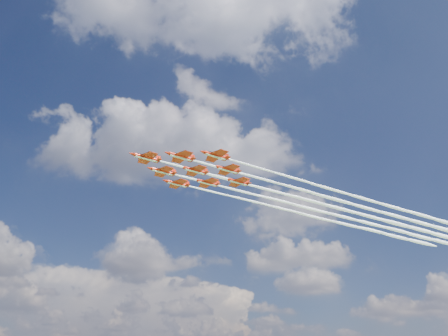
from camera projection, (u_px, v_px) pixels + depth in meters
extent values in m
cylinder|color=red|center=(146.00, 158.00, 152.39)|extent=(7.93, 5.90, 1.20)
cone|color=red|center=(131.00, 154.00, 149.71)|extent=(2.49, 2.22, 1.20)
cone|color=red|center=(160.00, 161.00, 154.91)|extent=(1.97, 1.83, 1.09)
ellipsoid|color=black|center=(141.00, 155.00, 151.53)|extent=(2.44, 2.10, 0.78)
cube|color=red|center=(148.00, 158.00, 152.63)|extent=(8.53, 10.30, 0.15)
cube|color=red|center=(158.00, 161.00, 154.53)|extent=(3.47, 4.12, 0.13)
cube|color=red|center=(158.00, 158.00, 155.06)|extent=(1.54, 1.11, 1.97)
cube|color=white|center=(146.00, 159.00, 152.15)|extent=(7.35, 5.41, 0.13)
cylinder|color=red|center=(181.00, 157.00, 151.65)|extent=(7.93, 5.90, 1.20)
cone|color=red|center=(166.00, 153.00, 148.97)|extent=(2.49, 2.22, 1.20)
cone|color=red|center=(194.00, 160.00, 154.16)|extent=(1.97, 1.83, 1.09)
ellipsoid|color=black|center=(175.00, 154.00, 150.79)|extent=(2.44, 2.10, 0.78)
cube|color=red|center=(182.00, 157.00, 151.89)|extent=(8.53, 10.30, 0.15)
cube|color=red|center=(192.00, 160.00, 153.79)|extent=(3.47, 4.12, 0.13)
cube|color=red|center=(192.00, 157.00, 154.32)|extent=(1.54, 1.11, 1.97)
cube|color=white|center=(181.00, 158.00, 151.41)|extent=(7.35, 5.41, 0.13)
cylinder|color=red|center=(163.00, 171.00, 162.67)|extent=(7.93, 5.90, 1.20)
cone|color=red|center=(149.00, 168.00, 159.99)|extent=(2.49, 2.22, 1.20)
cone|color=red|center=(175.00, 174.00, 165.19)|extent=(1.97, 1.83, 1.09)
ellipsoid|color=black|center=(157.00, 169.00, 161.81)|extent=(2.44, 2.10, 0.78)
cube|color=red|center=(164.00, 172.00, 162.91)|extent=(8.53, 10.30, 0.15)
cube|color=red|center=(173.00, 174.00, 164.81)|extent=(3.47, 4.12, 0.13)
cube|color=red|center=(174.00, 172.00, 165.34)|extent=(1.54, 1.11, 1.97)
cube|color=white|center=(162.00, 173.00, 162.43)|extent=(7.35, 5.41, 0.13)
cylinder|color=red|center=(215.00, 155.00, 150.90)|extent=(7.93, 5.90, 1.20)
cone|color=red|center=(202.00, 151.00, 148.22)|extent=(2.49, 2.22, 1.20)
cone|color=red|center=(228.00, 159.00, 153.42)|extent=(1.97, 1.83, 1.09)
ellipsoid|color=black|center=(210.00, 153.00, 150.04)|extent=(2.44, 2.10, 0.78)
cube|color=red|center=(217.00, 156.00, 151.14)|extent=(8.53, 10.30, 0.15)
cube|color=red|center=(226.00, 159.00, 153.04)|extent=(3.47, 4.12, 0.13)
cube|color=red|center=(227.00, 156.00, 153.57)|extent=(1.54, 1.11, 1.97)
cube|color=white|center=(215.00, 157.00, 150.67)|extent=(7.35, 5.41, 0.13)
cylinder|color=red|center=(195.00, 170.00, 161.93)|extent=(7.93, 5.90, 1.20)
cone|color=red|center=(182.00, 167.00, 159.25)|extent=(2.49, 2.22, 1.20)
cone|color=red|center=(207.00, 174.00, 164.44)|extent=(1.97, 1.83, 1.09)
ellipsoid|color=black|center=(190.00, 168.00, 161.07)|extent=(2.44, 2.10, 0.78)
cube|color=red|center=(196.00, 171.00, 162.17)|extent=(8.53, 10.30, 0.15)
cube|color=red|center=(205.00, 173.00, 164.07)|extent=(3.47, 4.12, 0.13)
cube|color=red|center=(206.00, 171.00, 164.60)|extent=(1.54, 1.11, 1.97)
cube|color=white|center=(195.00, 172.00, 161.69)|extent=(7.35, 5.41, 0.13)
cylinder|color=red|center=(177.00, 183.00, 172.95)|extent=(7.93, 5.90, 1.20)
cone|color=red|center=(164.00, 180.00, 170.27)|extent=(2.49, 2.22, 1.20)
cone|color=red|center=(188.00, 186.00, 175.47)|extent=(1.97, 1.83, 1.09)
ellipsoid|color=black|center=(172.00, 181.00, 172.09)|extent=(2.44, 2.10, 0.78)
cube|color=red|center=(178.00, 184.00, 173.19)|extent=(8.53, 10.30, 0.15)
cube|color=red|center=(187.00, 186.00, 175.09)|extent=(3.47, 4.12, 0.13)
cube|color=red|center=(187.00, 184.00, 175.62)|extent=(1.54, 1.11, 1.97)
cube|color=white|center=(177.00, 185.00, 172.71)|extent=(7.35, 5.41, 0.13)
cylinder|color=red|center=(228.00, 169.00, 161.18)|extent=(7.93, 5.90, 1.20)
cone|color=red|center=(215.00, 166.00, 158.50)|extent=(2.49, 2.22, 1.20)
cone|color=red|center=(239.00, 173.00, 163.70)|extent=(1.97, 1.83, 1.09)
ellipsoid|color=black|center=(223.00, 167.00, 160.32)|extent=(2.44, 2.10, 0.78)
cube|color=red|center=(229.00, 170.00, 161.42)|extent=(8.53, 10.30, 0.15)
cube|color=red|center=(237.00, 172.00, 163.32)|extent=(3.47, 4.12, 0.13)
cube|color=red|center=(238.00, 170.00, 163.85)|extent=(1.54, 1.11, 1.97)
cube|color=white|center=(228.00, 171.00, 160.95)|extent=(7.35, 5.41, 0.13)
cylinder|color=red|center=(207.00, 183.00, 172.21)|extent=(7.93, 5.90, 1.20)
cone|color=red|center=(195.00, 180.00, 169.53)|extent=(2.49, 2.22, 1.20)
cone|color=red|center=(218.00, 185.00, 174.72)|extent=(1.97, 1.83, 1.09)
ellipsoid|color=black|center=(203.00, 180.00, 171.35)|extent=(2.44, 2.10, 0.78)
cube|color=red|center=(209.00, 183.00, 172.45)|extent=(8.53, 10.30, 0.15)
cube|color=red|center=(217.00, 185.00, 174.35)|extent=(3.47, 4.12, 0.13)
cube|color=red|center=(217.00, 183.00, 174.88)|extent=(1.54, 1.11, 1.97)
cube|color=white|center=(207.00, 184.00, 171.97)|extent=(7.35, 5.41, 0.13)
cylinder|color=red|center=(238.00, 182.00, 171.46)|extent=(7.93, 5.90, 1.20)
cone|color=red|center=(226.00, 179.00, 168.78)|extent=(2.49, 2.22, 1.20)
cone|color=red|center=(249.00, 185.00, 173.98)|extent=(1.97, 1.83, 1.09)
ellipsoid|color=black|center=(234.00, 179.00, 170.60)|extent=(2.44, 2.10, 0.78)
cube|color=red|center=(239.00, 182.00, 171.70)|extent=(8.53, 10.30, 0.15)
cube|color=red|center=(247.00, 184.00, 173.60)|extent=(3.47, 4.12, 0.13)
cube|color=red|center=(248.00, 182.00, 174.13)|extent=(1.54, 1.11, 1.97)
cube|color=white|center=(238.00, 183.00, 171.23)|extent=(7.35, 5.41, 0.13)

